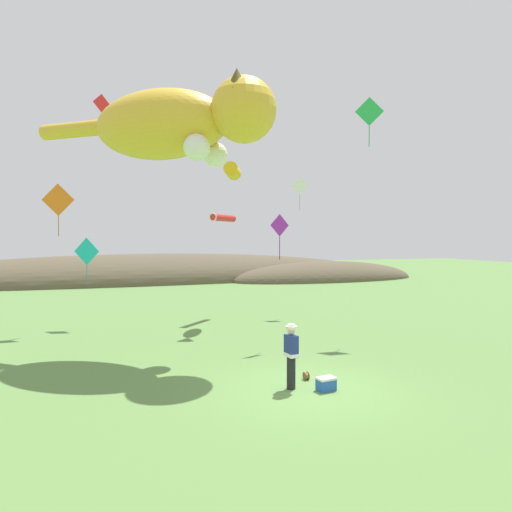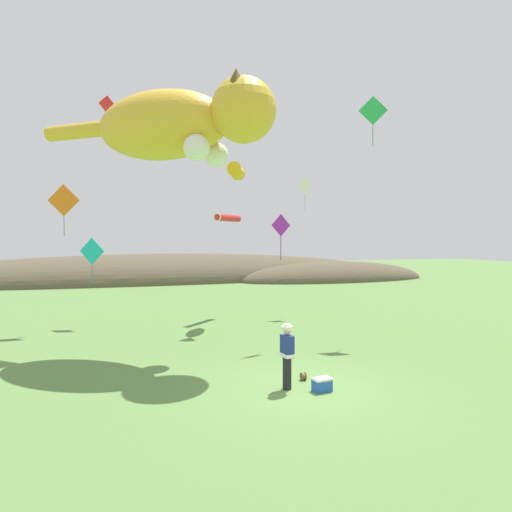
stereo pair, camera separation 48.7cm
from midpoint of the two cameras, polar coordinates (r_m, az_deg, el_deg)
ground_plane at (r=12.92m, az=7.05°, el=-16.31°), size 120.00×120.00×0.00m
distant_hill_ridge at (r=44.30m, az=-8.51°, el=-3.01°), size 50.82×13.74×5.11m
festival_attendant at (r=12.68m, az=5.03°, el=-12.16°), size 0.30×0.45×1.77m
kite_spool at (r=13.70m, az=6.97°, el=-14.71°), size 0.12×0.23×0.23m
picnic_cooler at (r=12.86m, az=9.37°, el=-15.57°), size 0.53×0.39×0.36m
kite_giant_cat at (r=17.35m, az=-8.82°, el=15.95°), size 7.95×6.89×2.96m
kite_fish_windsock at (r=22.49m, az=-1.73°, el=10.42°), size 1.61×2.56×0.77m
kite_tube_streamer at (r=23.86m, az=-2.98°, el=4.78°), size 1.85×1.84×0.44m
kite_diamond_violet at (r=17.51m, az=3.93°, el=3.76°), size 0.84×0.21×1.76m
kite_diamond_orange at (r=22.17m, az=-22.34°, el=6.43°), size 1.37×0.46×2.34m
kite_diamond_red at (r=24.62m, az=-17.54°, el=17.54°), size 0.82×0.40×1.81m
kite_diamond_green at (r=21.23m, az=15.10°, el=17.11°), size 1.12×0.55×2.14m
kite_diamond_white at (r=25.31m, az=6.69°, el=8.71°), size 0.84×0.47×1.84m
kite_diamond_teal at (r=22.52m, az=-19.24°, el=0.53°), size 1.09×0.71×2.18m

